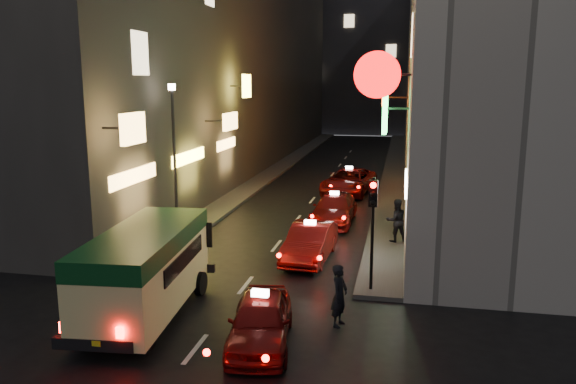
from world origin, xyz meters
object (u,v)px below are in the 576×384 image
Objects in this scene: taxi_near at (260,316)px; minibus at (146,262)px; traffic_light at (373,210)px; lamp_post at (174,151)px; pedestrian_crossing at (339,291)px.

minibus is at bearing 163.49° from taxi_near.
traffic_light reaches higher than taxi_near.
lamp_post reaches higher than taxi_near.
traffic_light is at bearing 57.29° from taxi_near.
taxi_near is 2.51× the size of pedestrian_crossing.
minibus is 6.74m from traffic_light.
pedestrian_crossing is (1.80, 1.50, 0.23)m from taxi_near.
lamp_post reaches higher than pedestrian_crossing.
minibus is 7.99m from lamp_post.
pedestrian_crossing reaches higher than taxi_near.
lamp_post is at bearing 63.11° from pedestrian_crossing.
minibus is 1.22× the size of taxi_near.
taxi_near is at bearing -122.71° from traffic_light.
minibus is 1.69× the size of traffic_light.
minibus is 0.95× the size of lamp_post.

